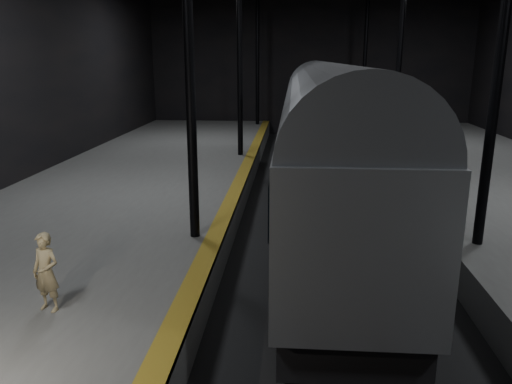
# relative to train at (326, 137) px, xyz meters

# --- Properties ---
(ground) EXTENTS (44.00, 44.00, 0.00)m
(ground) POSITION_rel_train_xyz_m (0.00, -0.80, -3.06)
(ground) COLOR black
(ground) RESTS_ON ground
(platform_left) EXTENTS (9.00, 43.80, 1.00)m
(platform_left) POSITION_rel_train_xyz_m (-7.50, -0.80, -2.56)
(platform_left) COLOR #545451
(platform_left) RESTS_ON ground
(tactile_strip) EXTENTS (0.50, 43.80, 0.01)m
(tactile_strip) POSITION_rel_train_xyz_m (-3.25, -0.80, -2.06)
(tactile_strip) COLOR #94671B
(tactile_strip) RESTS_ON platform_left
(track) EXTENTS (2.40, 43.00, 0.24)m
(track) POSITION_rel_train_xyz_m (0.00, -0.80, -3.00)
(track) COLOR #3F3328
(track) RESTS_ON ground
(train) EXTENTS (3.08, 20.55, 5.49)m
(train) POSITION_rel_train_xyz_m (0.00, 0.00, 0.00)
(train) COLOR #A4A6AC
(train) RESTS_ON ground
(woman) EXTENTS (0.66, 0.52, 1.58)m
(woman) POSITION_rel_train_xyz_m (-5.83, -9.15, -1.27)
(woman) COLOR tan
(woman) RESTS_ON platform_left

